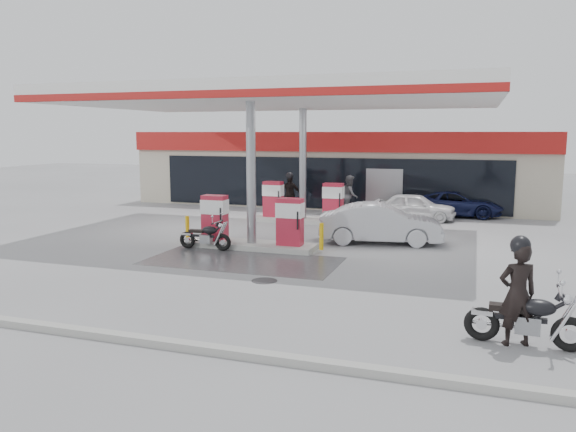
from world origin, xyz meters
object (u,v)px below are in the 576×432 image
(biker_walking, at_px, (289,194))
(attendant, at_px, (350,195))
(main_motorcycle, at_px, (527,321))
(parked_motorcycle, at_px, (206,237))
(sedan_white, at_px, (415,207))
(parked_car_right, at_px, (456,204))
(hatchback_silver, at_px, (380,224))
(pump_island_near, at_px, (252,227))
(pump_island_far, at_px, (303,206))
(biker_main, at_px, (517,294))
(parked_car_left, at_px, (249,192))

(biker_walking, bearing_deg, attendant, 6.40)
(main_motorcycle, xyz_separation_m, attendant, (-6.78, 15.61, 0.47))
(parked_motorcycle, bearing_deg, sedan_white, 55.88)
(sedan_white, bearing_deg, attendant, 79.50)
(attendant, bearing_deg, biker_walking, 88.97)
(parked_motorcycle, height_order, parked_car_right, parked_car_right)
(hatchback_silver, bearing_deg, pump_island_near, 107.93)
(pump_island_far, bearing_deg, pump_island_near, -90.00)
(attendant, bearing_deg, biker_main, -169.90)
(sedan_white, distance_m, biker_walking, 6.07)
(parked_car_left, bearing_deg, biker_main, -161.41)
(biker_main, height_order, hatchback_silver, biker_main)
(pump_island_near, relative_size, parked_car_right, 1.19)
(parked_motorcycle, xyz_separation_m, biker_walking, (0.01, 9.00, 0.52))
(hatchback_silver, relative_size, parked_car_left, 1.05)
(sedan_white, height_order, biker_walking, biker_walking)
(main_motorcycle, distance_m, biker_walking, 17.86)
(parked_motorcycle, xyz_separation_m, attendant, (2.90, 9.60, 0.53))
(parked_motorcycle, height_order, hatchback_silver, hatchback_silver)
(parked_motorcycle, relative_size, hatchback_silver, 0.44)
(pump_island_near, distance_m, parked_car_right, 11.89)
(attendant, bearing_deg, parked_car_left, 51.42)
(parked_motorcycle, bearing_deg, pump_island_near, 30.17)
(pump_island_far, distance_m, sedan_white, 5.19)
(main_motorcycle, relative_size, parked_car_right, 0.51)
(pump_island_far, distance_m, parked_car_left, 7.86)
(pump_island_near, height_order, hatchback_silver, pump_island_near)
(parked_motorcycle, height_order, parked_car_left, parked_car_left)
(main_motorcycle, xyz_separation_m, biker_walking, (-9.67, 15.01, 0.46))
(pump_island_far, bearing_deg, biker_walking, 121.60)
(biker_main, xyz_separation_m, biker_walking, (-9.47, 15.00, -0.02))
(biker_main, distance_m, parked_motorcycle, 11.23)
(main_motorcycle, relative_size, biker_main, 1.12)
(hatchback_silver, bearing_deg, parked_car_right, -26.92)
(parked_car_left, bearing_deg, attendant, -132.28)
(pump_island_near, bearing_deg, parked_car_right, 57.28)
(biker_main, relative_size, parked_car_left, 0.47)
(hatchback_silver, distance_m, parked_car_left, 13.43)
(attendant, xyz_separation_m, parked_car_right, (4.89, 1.20, -0.36))
(pump_island_near, xyz_separation_m, parked_motorcycle, (-1.36, -0.80, -0.27))
(pump_island_far, xyz_separation_m, main_motorcycle, (8.31, -12.81, -0.21))
(main_motorcycle, distance_m, hatchback_silver, 9.95)
(main_motorcycle, relative_size, parked_car_left, 0.53)
(biker_walking, bearing_deg, main_motorcycle, -62.55)
(hatchback_silver, bearing_deg, parked_car_left, 32.82)
(biker_walking, bearing_deg, biker_main, -63.08)
(main_motorcycle, distance_m, biker_main, 0.52)
(pump_island_near, relative_size, attendant, 2.67)
(pump_island_near, bearing_deg, pump_island_far, 90.00)
(pump_island_near, height_order, parked_car_left, pump_island_near)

